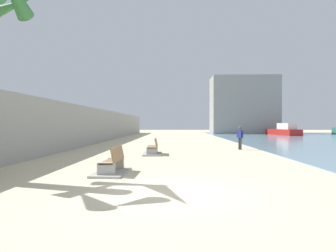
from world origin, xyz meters
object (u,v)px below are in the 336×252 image
object	(u,v)px
person_walking	(240,136)
boat_far_left	(284,131)
bench_near	(112,167)
bench_far	(153,151)

from	to	relation	value
person_walking	boat_far_left	distance (m)	28.41
bench_near	boat_far_left	bearing A→B (deg)	61.03
bench_near	bench_far	size ratio (longest dim) A/B	0.99
bench_near	person_walking	bearing A→B (deg)	54.98
bench_near	person_walking	distance (m)	11.98
bench_near	person_walking	xyz separation A→B (m)	(6.87, 9.80, 0.72)
bench_near	boat_far_left	world-z (taller)	boat_far_left
bench_far	person_walking	bearing A→B (deg)	29.20
person_walking	bench_near	bearing A→B (deg)	-125.02
person_walking	boat_far_left	bearing A→B (deg)	63.57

